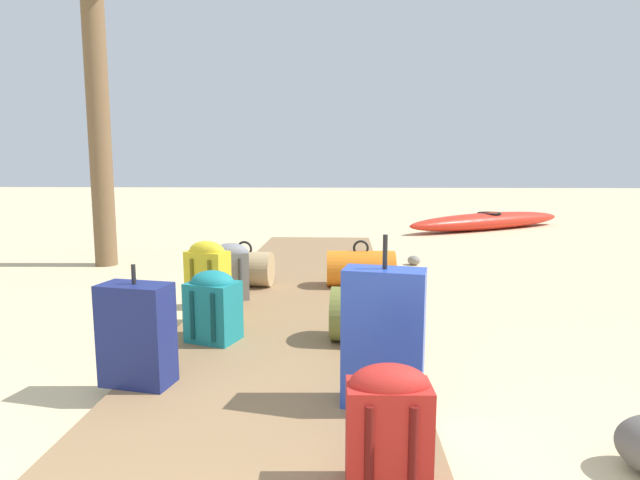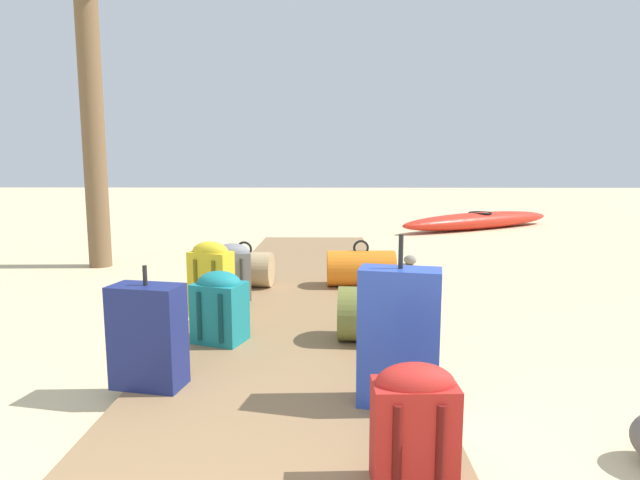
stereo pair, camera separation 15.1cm
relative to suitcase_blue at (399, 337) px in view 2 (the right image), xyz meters
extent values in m
plane|color=#D1BA8C|center=(-0.62, 1.50, -0.44)|extent=(60.00, 60.00, 0.00)
cube|color=olive|center=(-0.62, 2.31, -0.40)|extent=(1.71, 8.10, 0.08)
cube|color=#2847B7|center=(0.00, 0.00, 0.00)|extent=(0.44, 0.27, 0.71)
cylinder|color=black|center=(0.00, 0.00, 0.44)|extent=(0.02, 0.02, 0.17)
cube|color=navy|center=(-1.36, 0.20, -0.07)|extent=(0.42, 0.28, 0.58)
cylinder|color=black|center=(-1.36, 0.20, 0.27)|extent=(0.02, 0.02, 0.11)
cube|color=#197A7F|center=(-1.12, 0.94, -0.15)|extent=(0.40, 0.35, 0.42)
ellipsoid|color=#197A7F|center=(-1.12, 0.94, 0.06)|extent=(0.38, 0.33, 0.17)
cylinder|color=#0C3D3F|center=(-1.24, 0.85, -0.15)|extent=(0.05, 0.05, 0.33)
cylinder|color=#0C3D3F|center=(-1.08, 0.79, -0.15)|extent=(0.05, 0.05, 0.33)
cube|color=slate|center=(-1.25, 2.09, -0.14)|extent=(0.37, 0.28, 0.44)
ellipsoid|color=slate|center=(-1.25, 2.09, 0.09)|extent=(0.35, 0.27, 0.16)
cylinder|color=#3A3A3D|center=(-1.31, 1.97, -0.14)|extent=(0.04, 0.04, 0.35)
cylinder|color=#3A3A3D|center=(-1.15, 2.01, -0.14)|extent=(0.04, 0.04, 0.35)
cube|color=red|center=(-0.03, -0.67, -0.15)|extent=(0.32, 0.19, 0.41)
ellipsoid|color=red|center=(-0.03, -0.67, 0.05)|extent=(0.31, 0.18, 0.16)
cylinder|color=#5B110F|center=(-0.11, -0.76, -0.15)|extent=(0.04, 0.04, 0.33)
cylinder|color=#5B110F|center=(0.05, -0.76, -0.15)|extent=(0.04, 0.04, 0.33)
cube|color=gold|center=(-1.32, 1.54, -0.09)|extent=(0.38, 0.29, 0.54)
ellipsoid|color=gold|center=(-1.32, 1.54, 0.18)|extent=(0.36, 0.27, 0.17)
cylinder|color=#6D5E11|center=(-1.43, 1.48, -0.09)|extent=(0.05, 0.05, 0.43)
cylinder|color=#6D5E11|center=(-1.27, 1.42, -0.09)|extent=(0.05, 0.05, 0.43)
cylinder|color=tan|center=(-1.23, 2.62, -0.18)|extent=(0.59, 0.40, 0.36)
torus|color=black|center=(-1.23, 2.62, 0.03)|extent=(0.17, 0.04, 0.16)
cylinder|color=olive|center=(-0.03, 0.98, -0.17)|extent=(0.55, 0.41, 0.38)
torus|color=black|center=(-0.03, 0.98, 0.05)|extent=(0.17, 0.03, 0.16)
cylinder|color=orange|center=(-0.03, 2.66, -0.17)|extent=(0.70, 0.39, 0.37)
torus|color=black|center=(-0.03, 2.66, 0.04)|extent=(0.16, 0.03, 0.16)
cylinder|color=brown|center=(-3.39, 4.08, 1.71)|extent=(0.28, 0.32, 4.30)
ellipsoid|color=red|center=(2.87, 8.37, -0.26)|extent=(3.98, 2.85, 0.36)
torus|color=black|center=(2.87, 8.37, -0.10)|extent=(0.68, 0.68, 0.05)
ellipsoid|color=gray|center=(-1.97, 3.90, -0.39)|extent=(0.21, 0.23, 0.10)
ellipsoid|color=gray|center=(0.74, 4.27, -0.38)|extent=(0.24, 0.24, 0.12)
camera|label=1|loc=(-0.20, -2.47, 0.85)|focal=28.38mm
camera|label=2|loc=(-0.36, -2.47, 0.85)|focal=28.38mm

